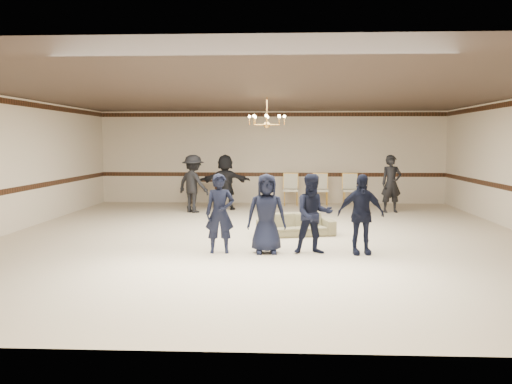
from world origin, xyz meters
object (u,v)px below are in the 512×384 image
(boy_b, at_px, (266,214))
(settee, at_px, (296,225))
(chandelier, at_px, (267,111))
(banquet_chair_left, at_px, (291,190))
(adult_right, at_px, (391,184))
(banquet_chair_mid, at_px, (321,190))
(boy_a, at_px, (220,213))
(console_table, at_px, (203,192))
(boy_d, at_px, (361,214))
(adult_mid, at_px, (225,182))
(banquet_chair_right, at_px, (351,190))
(boy_c, at_px, (313,214))
(adult_left, at_px, (193,184))

(boy_b, xyz_separation_m, settee, (0.61, 2.06, -0.52))
(chandelier, height_order, banquet_chair_left, chandelier)
(settee, relative_size, adult_right, 0.99)
(chandelier, xyz_separation_m, banquet_chair_mid, (1.65, 5.24, -2.34))
(boy_a, relative_size, banquet_chair_left, 1.44)
(console_table, bearing_deg, banquet_chair_left, -2.52)
(boy_d, bearing_deg, adult_mid, 108.43)
(chandelier, height_order, boy_b, chandelier)
(banquet_chair_mid, xyz_separation_m, banquet_chair_right, (1.00, 0.00, 0.00))
(boy_a, bearing_deg, banquet_chair_left, 74.11)
(adult_mid, relative_size, adult_right, 1.00)
(boy_b, bearing_deg, banquet_chair_mid, 74.73)
(chandelier, bearing_deg, boy_b, -88.40)
(boy_c, xyz_separation_m, settee, (-0.29, 2.06, -0.52))
(boy_d, height_order, banquet_chair_right, boy_d)
(settee, distance_m, adult_mid, 5.24)
(boy_b, height_order, boy_d, same)
(banquet_chair_left, distance_m, banquet_chair_right, 2.00)
(boy_a, bearing_deg, adult_mid, 89.49)
(boy_a, xyz_separation_m, boy_c, (1.80, -0.00, 0.00))
(boy_d, xyz_separation_m, settee, (-1.19, 2.06, -0.52))
(banquet_chair_left, bearing_deg, boy_a, -98.61)
(boy_c, xyz_separation_m, banquet_chair_right, (1.67, 8.12, -0.24))
(boy_b, bearing_deg, console_table, 101.96)
(boy_c, bearing_deg, adult_left, 111.70)
(boy_b, distance_m, settee, 2.21)
(adult_right, bearing_deg, console_table, 150.76)
(chandelier, height_order, boy_d, chandelier)
(settee, relative_size, adult_left, 0.99)
(chandelier, bearing_deg, adult_mid, 109.98)
(boy_a, distance_m, boy_c, 1.80)
(adult_right, xyz_separation_m, banquet_chair_mid, (-2.02, 1.71, -0.34))
(adult_mid, relative_size, banquet_chair_mid, 1.64)
(settee, xyz_separation_m, adult_left, (-3.02, 4.05, 0.62))
(boy_d, relative_size, adult_right, 0.88)
(boy_c, xyz_separation_m, banquet_chair_left, (-0.33, 8.12, -0.24))
(adult_right, xyz_separation_m, banquet_chair_left, (-3.02, 1.71, -0.34))
(boy_b, distance_m, boy_c, 0.90)
(adult_right, height_order, banquet_chair_mid, adult_right)
(boy_b, height_order, boy_c, same)
(chandelier, xyz_separation_m, adult_left, (-2.33, 3.23, -2.00))
(banquet_chair_mid, height_order, console_table, banquet_chair_mid)
(adult_left, height_order, banquet_chair_right, adult_left)
(settee, xyz_separation_m, adult_right, (2.98, 4.35, 0.62))
(boy_a, distance_m, settee, 2.61)
(boy_c, bearing_deg, boy_a, 173.26)
(adult_right, distance_m, banquet_chair_mid, 2.67)
(adult_mid, bearing_deg, banquet_chair_right, -171.51)
(boy_d, bearing_deg, banquet_chair_left, 91.12)
(chandelier, relative_size, adult_right, 0.54)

